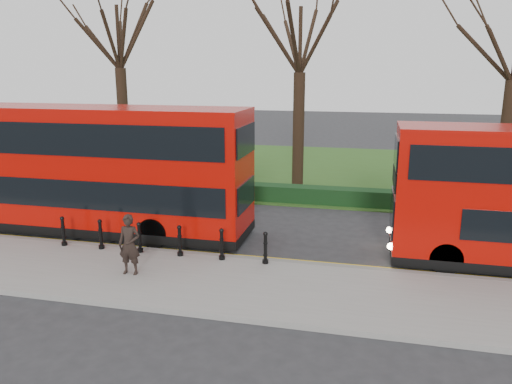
# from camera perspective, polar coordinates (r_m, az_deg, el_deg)

# --- Properties ---
(ground) EXTENTS (120.00, 120.00, 0.00)m
(ground) POSITION_cam_1_polar(r_m,az_deg,el_deg) (18.01, -6.50, -6.21)
(ground) COLOR #28282B
(ground) RESTS_ON ground
(pavement) EXTENTS (60.00, 4.00, 0.15)m
(pavement) POSITION_cam_1_polar(r_m,az_deg,el_deg) (15.40, -10.31, -9.63)
(pavement) COLOR gray
(pavement) RESTS_ON ground
(kerb) EXTENTS (60.00, 0.25, 0.16)m
(kerb) POSITION_cam_1_polar(r_m,az_deg,el_deg) (17.11, -7.64, -7.08)
(kerb) COLOR slate
(kerb) RESTS_ON ground
(grass_verge) EXTENTS (60.00, 18.00, 0.06)m
(grass_verge) POSITION_cam_1_polar(r_m,az_deg,el_deg) (32.03, 2.56, 2.82)
(grass_verge) COLOR #30531B
(grass_verge) RESTS_ON ground
(hedge) EXTENTS (60.00, 0.90, 0.80)m
(hedge) POSITION_cam_1_polar(r_m,az_deg,el_deg) (24.13, -1.10, 0.06)
(hedge) COLOR black
(hedge) RESTS_ON ground
(yellow_line_outer) EXTENTS (60.00, 0.10, 0.01)m
(yellow_line_outer) POSITION_cam_1_polar(r_m,az_deg,el_deg) (17.40, -7.28, -6.96)
(yellow_line_outer) COLOR yellow
(yellow_line_outer) RESTS_ON ground
(yellow_line_inner) EXTENTS (60.00, 0.10, 0.01)m
(yellow_line_inner) POSITION_cam_1_polar(r_m,az_deg,el_deg) (17.57, -7.05, -6.73)
(yellow_line_inner) COLOR yellow
(yellow_line_inner) RESTS_ON ground
(tree_left) EXTENTS (7.25, 7.25, 11.32)m
(tree_left) POSITION_cam_1_polar(r_m,az_deg,el_deg) (29.43, -15.51, 17.42)
(tree_left) COLOR black
(tree_left) RESTS_ON ground
(tree_mid) EXTENTS (6.99, 6.99, 10.92)m
(tree_mid) POSITION_cam_1_polar(r_m,az_deg,el_deg) (26.23, 5.10, 17.69)
(tree_mid) COLOR black
(tree_mid) RESTS_ON ground
(bollard_row) EXTENTS (7.36, 0.15, 1.00)m
(bollard_row) POSITION_cam_1_polar(r_m,az_deg,el_deg) (16.95, -10.98, -5.36)
(bollard_row) COLOR black
(bollard_row) RESTS_ON pavement
(bus_lead) EXTENTS (12.07, 2.77, 4.81)m
(bus_lead) POSITION_cam_1_polar(r_m,az_deg,el_deg) (19.97, -18.19, 2.38)
(bus_lead) COLOR #A80903
(bus_lead) RESTS_ON ground
(pedestrian) EXTENTS (0.70, 0.48, 1.84)m
(pedestrian) POSITION_cam_1_polar(r_m,az_deg,el_deg) (15.41, -14.27, -5.85)
(pedestrian) COLOR black
(pedestrian) RESTS_ON pavement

